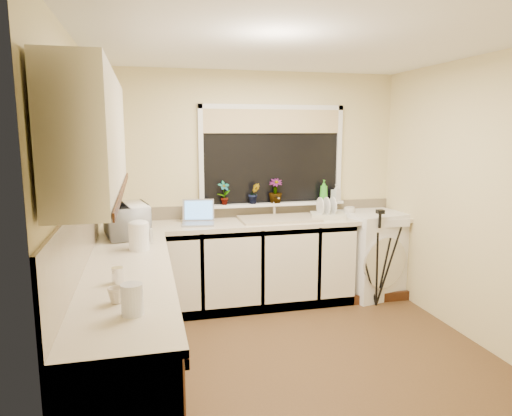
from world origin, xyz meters
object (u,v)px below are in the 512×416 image
at_px(glass_jug, 132,299).
at_px(steel_jar, 118,275).
at_px(tripod, 378,258).
at_px(soap_bottle_clear, 336,193).
at_px(plant_c, 275,191).
at_px(dish_rack, 328,216).
at_px(plant_b, 254,193).
at_px(microwave, 127,220).
at_px(cup_back, 349,211).
at_px(cup_left, 116,295).
at_px(kettle, 139,237).
at_px(plant_a, 224,193).
at_px(soap_bottle_green, 324,190).
at_px(washing_machine, 370,253).
at_px(laptop, 198,217).

bearing_deg(glass_jug, steel_jar, 100.48).
bearing_deg(glass_jug, tripod, 38.11).
bearing_deg(soap_bottle_clear, plant_c, 178.83).
relative_size(dish_rack, plant_b, 1.61).
distance_m(steel_jar, soap_bottle_clear, 2.97).
height_order(microwave, cup_back, microwave).
relative_size(tripod, cup_left, 10.97).
height_order(kettle, plant_a, plant_a).
xyz_separation_m(steel_jar, plant_c, (1.56, 1.93, 0.23)).
bearing_deg(plant_c, kettle, -141.86).
bearing_deg(steel_jar, soap_bottle_green, 42.14).
relative_size(kettle, microwave, 0.40).
xyz_separation_m(washing_machine, kettle, (-2.50, -0.94, 0.54)).
xyz_separation_m(laptop, kettle, (-0.57, -0.93, 0.04)).
xyz_separation_m(kettle, plant_b, (1.20, 1.11, 0.16)).
distance_m(kettle, glass_jug, 1.33).
distance_m(glass_jug, plant_c, 2.87).
height_order(kettle, steel_jar, kettle).
xyz_separation_m(tripod, cup_back, (-0.15, 0.41, 0.43)).
bearing_deg(glass_jug, washing_machine, 42.01).
relative_size(washing_machine, tripod, 0.91).
height_order(plant_c, soap_bottle_clear, plant_c).
height_order(laptop, plant_b, plant_b).
bearing_deg(steel_jar, tripod, 28.47).
bearing_deg(steel_jar, kettle, 81.11).
bearing_deg(dish_rack, kettle, -139.26).
height_order(glass_jug, cup_back, glass_jug).
height_order(washing_machine, cup_back, cup_back).
bearing_deg(microwave, cup_left, 168.20).
distance_m(plant_b, cup_left, 2.62).
xyz_separation_m(kettle, plant_a, (0.87, 1.12, 0.17)).
height_order(dish_rack, soap_bottle_clear, soap_bottle_clear).
relative_size(laptop, kettle, 1.70).
height_order(dish_rack, soap_bottle_green, soap_bottle_green).
xyz_separation_m(plant_b, cup_back, (1.05, -0.14, -0.21)).
xyz_separation_m(plant_c, cup_back, (0.81, -0.15, -0.23)).
distance_m(plant_a, soap_bottle_clear, 1.27).
bearing_deg(microwave, tripod, -100.18).
relative_size(glass_jug, plant_b, 0.73).
bearing_deg(plant_b, plant_c, 3.39).
bearing_deg(plant_c, tripod, -30.46).
bearing_deg(cup_back, soap_bottle_clear, 128.11).
height_order(washing_machine, laptop, laptop).
bearing_deg(plant_a, cup_back, -5.91).
bearing_deg(steel_jar, plant_a, 62.59).
relative_size(plant_a, soap_bottle_green, 1.07).
bearing_deg(laptop, cup_back, 10.13).
bearing_deg(soap_bottle_clear, dish_rack, -129.28).
bearing_deg(kettle, plant_c, 38.14).
height_order(tripod, cup_left, tripod).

